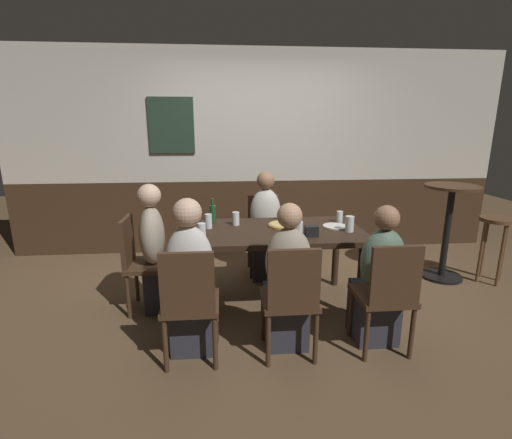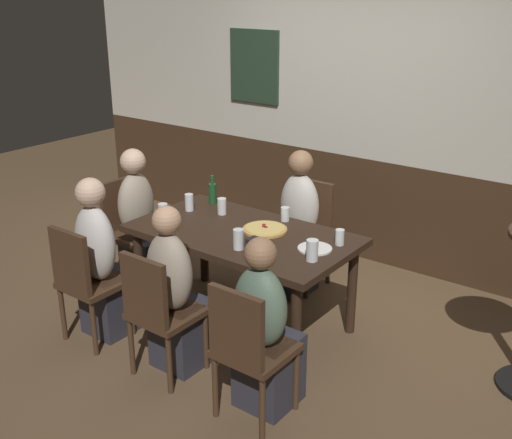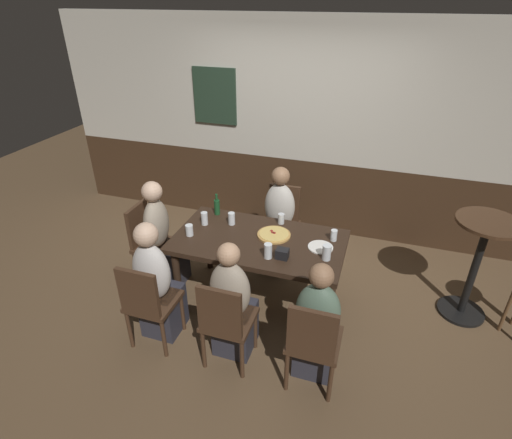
{
  "view_description": "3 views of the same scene",
  "coord_description": "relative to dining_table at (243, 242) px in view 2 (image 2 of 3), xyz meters",
  "views": [
    {
      "loc": [
        -0.46,
        -3.25,
        1.68
      ],
      "look_at": [
        -0.18,
        -0.07,
        0.86
      ],
      "focal_mm": 26.03,
      "sensor_mm": 36.0,
      "label": 1
    },
    {
      "loc": [
        2.55,
        -3.24,
        2.4
      ],
      "look_at": [
        0.11,
        0.02,
        0.85
      ],
      "focal_mm": 43.65,
      "sensor_mm": 36.0,
      "label": 2
    },
    {
      "loc": [
        0.99,
        -3.07,
        2.78
      ],
      "look_at": [
        -0.0,
        -0.07,
        0.99
      ],
      "focal_mm": 28.22,
      "sensor_mm": 36.0,
      "label": 3
    }
  ],
  "objects": [
    {
      "name": "ground_plane",
      "position": [
        0.0,
        0.0,
        -0.66
      ],
      "size": [
        12.0,
        12.0,
        0.0
      ],
      "primitive_type": "plane",
      "color": "brown"
    },
    {
      "name": "wall_back",
      "position": [
        -0.01,
        1.65,
        0.65
      ],
      "size": [
        6.4,
        0.13,
        2.6
      ],
      "color": "#3D2819",
      "rests_on": "ground_plane"
    },
    {
      "name": "dining_table",
      "position": [
        0.0,
        0.0,
        0.0
      ],
      "size": [
        1.62,
        0.89,
        0.74
      ],
      "color": "black",
      "rests_on": "ground_plane"
    },
    {
      "name": "chair_mid_near",
      "position": [
        0.0,
        -0.86,
        -0.16
      ],
      "size": [
        0.4,
        0.4,
        0.88
      ],
      "color": "#422B1C",
      "rests_on": "ground_plane"
    },
    {
      "name": "chair_left_near",
      "position": [
        -0.71,
        -0.86,
        -0.16
      ],
      "size": [
        0.4,
        0.4,
        0.88
      ],
      "color": "#422B1C",
      "rests_on": "ground_plane"
    },
    {
      "name": "chair_head_west",
      "position": [
        -1.22,
        0.0,
        -0.16
      ],
      "size": [
        0.4,
        0.4,
        0.88
      ],
      "color": "#422B1C",
      "rests_on": "ground_plane"
    },
    {
      "name": "chair_right_near",
      "position": [
        0.71,
        -0.86,
        -0.16
      ],
      "size": [
        0.4,
        0.4,
        0.88
      ],
      "color": "#422B1C",
      "rests_on": "ground_plane"
    },
    {
      "name": "chair_mid_far",
      "position": [
        0.0,
        0.86,
        -0.16
      ],
      "size": [
        0.4,
        0.4,
        0.88
      ],
      "color": "#422B1C",
      "rests_on": "ground_plane"
    },
    {
      "name": "person_mid_near",
      "position": [
        0.0,
        -0.7,
        -0.18
      ],
      "size": [
        0.34,
        0.37,
        1.14
      ],
      "color": "#2D2D38",
      "rests_on": "ground_plane"
    },
    {
      "name": "person_left_near",
      "position": [
        -0.71,
        -0.7,
        -0.15
      ],
      "size": [
        0.34,
        0.37,
        1.19
      ],
      "color": "#2D2D38",
      "rests_on": "ground_plane"
    },
    {
      "name": "person_head_west",
      "position": [
        -1.06,
        0.0,
        -0.15
      ],
      "size": [
        0.37,
        0.34,
        1.18
      ],
      "color": "#2D2D38",
      "rests_on": "ground_plane"
    },
    {
      "name": "person_right_near",
      "position": [
        0.71,
        -0.7,
        -0.19
      ],
      "size": [
        0.34,
        0.37,
        1.11
      ],
      "color": "#2D2D38",
      "rests_on": "ground_plane"
    },
    {
      "name": "person_mid_far",
      "position": [
        -0.0,
        0.7,
        -0.16
      ],
      "size": [
        0.34,
        0.37,
        1.18
      ],
      "color": "#2D2D38",
      "rests_on": "ground_plane"
    },
    {
      "name": "pizza",
      "position": [
        0.12,
        0.11,
        0.09
      ],
      "size": [
        0.32,
        0.32,
        0.03
      ],
      "color": "tan",
      "rests_on": "dining_table"
    },
    {
      "name": "pint_glass_amber",
      "position": [
        0.67,
        0.21,
        0.13
      ],
      "size": [
        0.06,
        0.06,
        0.11
      ],
      "color": "silver",
      "rests_on": "dining_table"
    },
    {
      "name": "tumbler_short",
      "position": [
        -0.35,
        0.19,
        0.14
      ],
      "size": [
        0.07,
        0.07,
        0.13
      ],
      "color": "silver",
      "rests_on": "dining_table"
    },
    {
      "name": "tumbler_water",
      "position": [
        0.12,
        0.36,
        0.13
      ],
      "size": [
        0.07,
        0.07,
        0.11
      ],
      "color": "silver",
      "rests_on": "dining_table"
    },
    {
      "name": "beer_glass_tall",
      "position": [
        -0.66,
        -0.14,
        0.13
      ],
      "size": [
        0.07,
        0.07,
        0.11
      ],
      "color": "silver",
      "rests_on": "dining_table"
    },
    {
      "name": "pint_glass_stout",
      "position": [
        0.17,
        -0.26,
        0.15
      ],
      "size": [
        0.07,
        0.07,
        0.14
      ],
      "color": "silver",
      "rests_on": "dining_table"
    },
    {
      "name": "pint_glass_pale",
      "position": [
        -0.61,
        0.1,
        0.14
      ],
      "size": [
        0.07,
        0.07,
        0.13
      ],
      "color": "silver",
      "rests_on": "dining_table"
    },
    {
      "name": "beer_glass_half",
      "position": [
        0.66,
        -0.12,
        0.15
      ],
      "size": [
        0.08,
        0.08,
        0.14
      ],
      "color": "silver",
      "rests_on": "dining_table"
    },
    {
      "name": "beer_bottle_green",
      "position": [
        -0.57,
        0.34,
        0.17
      ],
      "size": [
        0.06,
        0.06,
        0.23
      ],
      "color": "#194723",
      "rests_on": "dining_table"
    },
    {
      "name": "plate_white_large",
      "position": [
        0.58,
        0.04,
        0.09
      ],
      "size": [
        0.23,
        0.23,
        0.01
      ],
      "primitive_type": "cylinder",
      "color": "white",
      "rests_on": "dining_table"
    },
    {
      "name": "condiment_caddy",
      "position": [
        0.29,
        -0.23,
        0.13
      ],
      "size": [
        0.11,
        0.09,
        0.09
      ],
      "primitive_type": "cube",
      "color": "black",
      "rests_on": "dining_table"
    }
  ]
}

